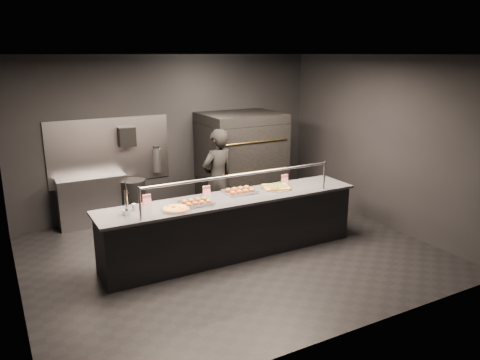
{
  "coord_description": "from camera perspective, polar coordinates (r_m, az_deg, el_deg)",
  "views": [
    {
      "loc": [
        -3.12,
        -5.96,
        3.02
      ],
      "look_at": [
        0.25,
        0.2,
        1.11
      ],
      "focal_mm": 35.0,
      "sensor_mm": 36.0,
      "label": 1
    }
  ],
  "objects": [
    {
      "name": "worker",
      "position": [
        8.24,
        -2.75,
        0.17
      ],
      "size": [
        0.73,
        0.56,
        1.76
      ],
      "primitive_type": "imported",
      "rotation": [
        0.0,
        0.0,
        3.38
      ],
      "color": "black",
      "rests_on": "ground"
    },
    {
      "name": "square_pizza",
      "position": [
        7.52,
        4.44,
        -0.88
      ],
      "size": [
        0.51,
        0.51,
        0.05
      ],
      "color": "silver",
      "rests_on": "service_counter"
    },
    {
      "name": "pizza_oven",
      "position": [
        9.2,
        0.12,
        2.32
      ],
      "size": [
        1.5,
        1.23,
        1.91
      ],
      "color": "black",
      "rests_on": "ground"
    },
    {
      "name": "fire_extinguisher",
      "position": [
        9.02,
        -10.1,
        2.43
      ],
      "size": [
        0.14,
        0.14,
        0.51
      ],
      "color": "#B2B2B7",
      "rests_on": "room"
    },
    {
      "name": "service_counter",
      "position": [
        7.19,
        -0.97,
        -5.59
      ],
      "size": [
        4.1,
        0.78,
        1.37
      ],
      "color": "black",
      "rests_on": "ground"
    },
    {
      "name": "room",
      "position": [
        6.92,
        -1.37,
        2.51
      ],
      "size": [
        6.04,
        6.0,
        3.0
      ],
      "color": "black",
      "rests_on": "ground"
    },
    {
      "name": "trash_bin",
      "position": [
        8.85,
        -12.85,
        -2.46
      ],
      "size": [
        0.47,
        0.47,
        0.78
      ],
      "primitive_type": "cylinder",
      "color": "black",
      "rests_on": "ground"
    },
    {
      "name": "slider_tray_b",
      "position": [
        7.26,
        -0.01,
        -1.34
      ],
      "size": [
        0.5,
        0.38,
        0.08
      ],
      "color": "silver",
      "rests_on": "service_counter"
    },
    {
      "name": "round_pizza",
      "position": [
        6.54,
        -7.77,
        -3.51
      ],
      "size": [
        0.43,
        0.43,
        0.03
      ],
      "color": "silver",
      "rests_on": "service_counter"
    },
    {
      "name": "prep_shelf",
      "position": [
        8.8,
        -17.47,
        -2.49
      ],
      "size": [
        1.2,
        0.35,
        0.9
      ],
      "primitive_type": "cube",
      "color": "#99999E",
      "rests_on": "ground"
    },
    {
      "name": "beer_tap",
      "position": [
        6.45,
        -13.67,
        -2.96
      ],
      "size": [
        0.12,
        0.18,
        0.47
      ],
      "color": "silver",
      "rests_on": "service_counter"
    },
    {
      "name": "tent_cards",
      "position": [
        7.21,
        -2.92,
        -1.11
      ],
      "size": [
        2.49,
        0.04,
        0.15
      ],
      "color": "white",
      "rests_on": "service_counter"
    },
    {
      "name": "condiment_jar",
      "position": [
        6.63,
        -12.53,
        -3.22
      ],
      "size": [
        0.14,
        0.06,
        0.09
      ],
      "color": "silver",
      "rests_on": "service_counter"
    },
    {
      "name": "towel_dispenser",
      "position": [
        8.76,
        -13.64,
        5.14
      ],
      "size": [
        0.3,
        0.2,
        0.35
      ],
      "primitive_type": "cube",
      "color": "black",
      "rests_on": "room"
    },
    {
      "name": "slider_tray_a",
      "position": [
        6.75,
        -5.32,
        -2.72
      ],
      "size": [
        0.52,
        0.43,
        0.07
      ],
      "color": "silver",
      "rests_on": "service_counter"
    }
  ]
}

